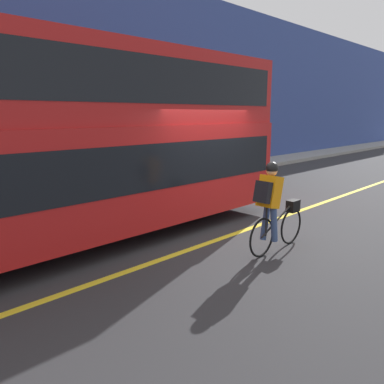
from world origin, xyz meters
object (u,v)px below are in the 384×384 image
Objects in this scene: cyclist_on_bike at (273,204)px; trash_bin at (85,173)px; street_sign_post at (13,152)px; bus at (67,135)px.

cyclist_on_bike is 6.88m from trash_bin.
trash_bin is at bearing 0.19° from street_sign_post.
bus is 9.63× the size of trash_bin.
cyclist_on_bike is 7.13m from street_sign_post.
bus is 4.85m from trash_bin.
cyclist_on_bike is at bearing -91.73° from trash_bin.
bus reaches higher than trash_bin.
cyclist_on_bike reaches higher than trash_bin.
street_sign_post reaches higher than cyclist_on_bike.
cyclist_on_bike is 1.72× the size of trash_bin.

